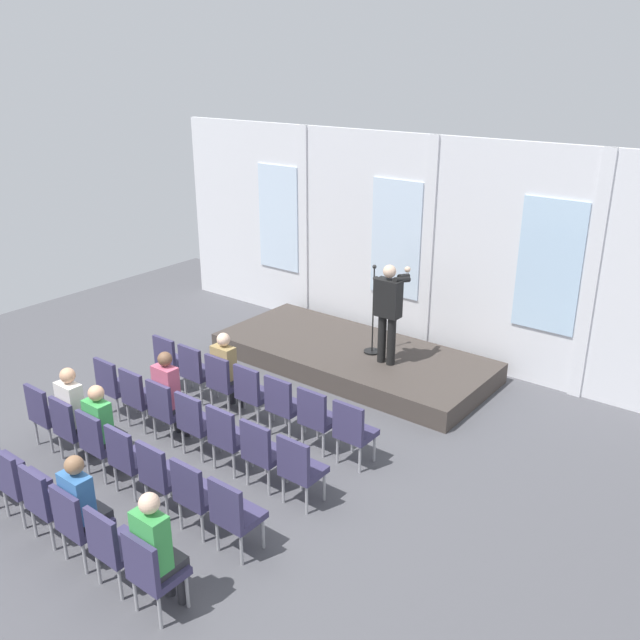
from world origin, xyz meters
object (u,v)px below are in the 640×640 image
Objects in this scene: chair_r1_c6 at (299,467)px; chair_r2_c1 at (72,425)px; chair_r0_c1 at (196,369)px; chair_r1_c4 at (228,435)px; chair_r2_c6 at (234,512)px; chair_r3_c6 at (152,569)px; chair_r1_c0 at (113,384)px; chair_r1_c1 at (139,395)px; chair_r0_c0 at (171,359)px; audience_r2_c1 at (75,409)px; chair_r1_c2 at (166,407)px; chair_r3_c4 at (78,520)px; chair_r2_c5 at (196,492)px; chair_r3_c3 at (46,499)px; chair_r0_c5 at (317,415)px; audience_r0_c2 at (227,367)px; chair_r2_c2 at (99,440)px; chair_r2_c3 at (128,456)px; audience_r3_c4 at (83,502)px; chair_r3_c2 at (17,480)px; chair_r0_c6 at (353,429)px; chair_r2_c0 at (46,412)px; audience_r3_c6 at (157,546)px; chair_r0_c4 at (283,403)px; chair_r1_c5 at (262,450)px; chair_r2_c4 at (161,473)px; audience_r2_c2 at (103,425)px; mic_stand at (372,334)px; speaker at (388,307)px; audience_r1_c2 at (170,391)px; chair_r0_c2 at (223,380)px; chair_r0_c3 at (252,391)px; chair_r3_c5 at (113,543)px; chair_r1_c3 at (196,420)px.

chair_r2_c1 is (-2.98, -1.09, 0.00)m from chair_r1_c6.
chair_r0_c1 and chair_r1_c4 have the same top height.
chair_r2_c6 and chair_r3_c6 have the same top height.
chair_r1_c1 is at bearing 0.00° from chair_r1_c0.
audience_r2_c1 reaches higher than chair_r0_c0.
chair_r3_c4 is at bearing -61.44° from chair_r1_c2.
chair_r2_c5 is 1.62m from chair_r3_c3.
chair_r0_c5 is at bearing 0.00° from chair_r0_c1.
audience_r0_c2 is 2.28m from chair_r2_c2.
chair_r2_c3 is at bearing -61.44° from chair_r0_c1.
audience_r3_c4 is at bearing -59.49° from chair_r2_c3.
chair_r2_c1 is 1.00× the size of chair_r3_c2.
chair_r1_c0 is at bearing 148.52° from chair_r2_c3.
chair_r0_c6 is 1.00× the size of chair_r2_c0.
chair_r1_c1 is at bearing 155.33° from chair_r2_c5.
chair_r1_c0 is at bearing 149.46° from audience_r3_c6.
chair_r0_c4 is 1.00× the size of chair_r2_c6.
chair_r2_c5 is (2.98, 0.00, 0.00)m from chair_r2_c0.
chair_r1_c5 is 1.00× the size of chair_r2_c4.
chair_r0_c5 is 0.74× the size of audience_r2_c2.
chair_r1_c2 is at bearing -104.76° from mic_stand.
chair_r1_c0 is 1.62m from chair_r2_c2.
audience_r1_c2 is (-1.38, -3.39, -0.57)m from speaker.
chair_r2_c5 is at bearing 42.57° from chair_r3_c3.
chair_r0_c2 is at bearing 125.97° from chair_r3_c6.
audience_r2_c2 is at bearing -105.80° from chair_r0_c3.
audience_r0_c2 is at bearing -111.22° from mic_stand.
chair_r1_c2 is 2.10m from chair_r2_c5.
chair_r3_c5 is at bearing 0.00° from chair_r3_c2.
chair_r0_c2 is at bearing -110.59° from mic_stand.
chair_r0_c3 is 3.74m from chair_r3_c6.
mic_stand is 1.65× the size of chair_r2_c5.
chair_r2_c0 and chair_r3_c4 have the same top height.
chair_r2_c3 is at bearing -61.44° from chair_r1_c2.
chair_r2_c0 is at bearing -148.52° from chair_r0_c6.
chair_r1_c1 and chair_r3_c2 have the same top height.
chair_r2_c3 is (-0.37, -4.76, -0.15)m from mic_stand.
chair_r1_c3 is at bearing 137.43° from chair_r2_c5.
chair_r0_c6 and chair_r1_c1 have the same top height.
chair_r2_c6 is at bearing 0.00° from chair_r2_c0.
chair_r2_c5 and chair_r3_c4 have the same top height.
audience_r0_c2 is (0.00, 0.08, 0.17)m from chair_r0_c2.
chair_r1_c6 is 1.09m from chair_r2_c6.
audience_r3_c4 is 0.95× the size of audience_r3_c6.
chair_r1_c5 is at bearing 0.00° from chair_r1_c2.
chair_r0_c3 is at bearing -98.18° from mic_stand.
chair_r2_c6 is (2.98, -2.19, 0.00)m from chair_r0_c1.
chair_r1_c0 is 1.00× the size of chair_r3_c5.
chair_r3_c6 is at bearing -54.03° from chair_r0_c2.
chair_r2_c0 is 1.62m from chair_r3_c2.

